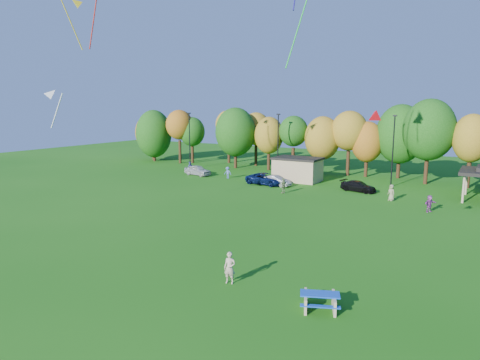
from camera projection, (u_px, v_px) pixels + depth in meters
The scene contains 18 objects.
ground at pixel (181, 311), 21.66m from camera, with size 160.00×160.00×0.00m, color #19600F.
tree_line at pixel (379, 137), 59.66m from camera, with size 93.57×10.55×11.15m.
lamp_posts at pixel (393, 149), 53.64m from camera, with size 64.50×0.25×9.09m.
utility_building at pixel (298, 169), 58.57m from camera, with size 6.30×4.30×3.25m.
picnic_table at pixel (320, 300), 21.76m from camera, with size 2.46×2.28×0.86m.
kite_flyer at pixel (230, 268), 24.87m from camera, with size 0.69×0.45×1.90m, color #C4A893.
car_a at pixel (198, 170), 63.40m from camera, with size 1.78×4.43×1.51m, color silver.
car_b at pixel (276, 181), 55.16m from camera, with size 1.40×4.01×1.32m, color #939498.
car_c at pixel (266, 179), 55.98m from camera, with size 2.49×5.41×1.50m, color #0B1845.
car_d at pixel (358, 186), 51.52m from camera, with size 1.78×4.39×1.27m, color black.
far_person_1 at pixel (429, 204), 41.57m from camera, with size 1.56×0.50×1.68m, color #943D94.
far_person_2 at pixel (190, 167), 65.50m from camera, with size 0.85×0.66×1.74m, color #414690.
far_person_3 at pixel (284, 186), 50.40m from camera, with size 1.05×0.44×1.79m, color #607547.
far_person_4 at pixel (228, 173), 60.70m from camera, with size 1.07×0.62×1.66m, color #4E65AC.
far_person_5 at pixel (391, 193), 46.53m from camera, with size 0.87×0.57×1.79m, color gray.
kite_1 at pixel (52, 94), 33.92m from camera, with size 1.61×1.95×3.37m.
kite_7 at pixel (376, 114), 23.98m from camera, with size 1.14×1.28×1.08m.
kite_10 at pixel (75, 4), 41.53m from camera, with size 2.05×2.89×5.27m.
Camera 1 is at (12.89, -15.81, 10.29)m, focal length 32.00 mm.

